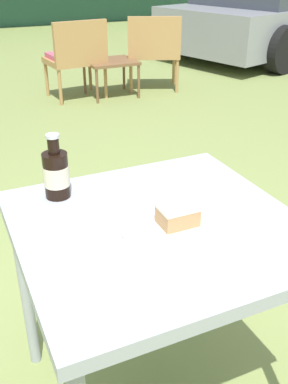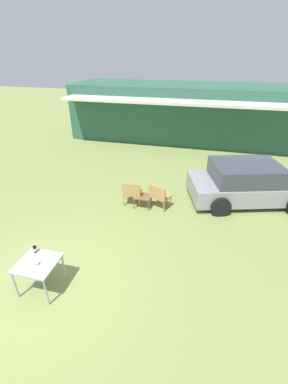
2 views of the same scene
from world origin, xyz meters
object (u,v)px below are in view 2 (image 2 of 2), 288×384
at_px(wicker_chair_cushioned, 132,192).
at_px(cake_on_plate, 36,263).
at_px(garden_side_table, 143,197).
at_px(patio_table, 38,265).
at_px(parked_car, 247,183).
at_px(cola_bottle_near, 35,249).
at_px(wicker_chair_plain, 159,195).

relative_size(wicker_chair_cushioned, cake_on_plate, 3.20).
xyz_separation_m(garden_side_table, patio_table, (-1.25, -3.73, 0.30)).
relative_size(parked_car, patio_table, 5.32).
distance_m(garden_side_table, cake_on_plate, 3.99).
bearing_deg(garden_side_table, cola_bottle_near, -112.96).
xyz_separation_m(wicker_chair_cushioned, garden_side_table, (0.37, -0.05, -0.12)).
xyz_separation_m(wicker_chair_plain, garden_side_table, (-0.54, -0.04, -0.13)).
relative_size(wicker_chair_plain, cola_bottle_near, 4.03).
height_order(wicker_chair_cushioned, garden_side_table, wicker_chair_cushioned).
relative_size(parked_car, cola_bottle_near, 20.40).
relative_size(wicker_chair_cushioned, cola_bottle_near, 4.03).
distance_m(patio_table, cake_on_plate, 0.11).
height_order(parked_car, cola_bottle_near, parked_car).
xyz_separation_m(wicker_chair_plain, cake_on_plate, (-1.77, -3.81, 0.27)).
relative_size(parked_car, cake_on_plate, 16.18).
bearing_deg(wicker_chair_plain, parked_car, -132.87).
distance_m(wicker_chair_cushioned, patio_table, 3.89).
xyz_separation_m(parked_car, wicker_chair_cushioned, (-3.64, -1.23, -0.17)).
bearing_deg(patio_table, wicker_chair_cushioned, 76.87).
height_order(wicker_chair_plain, cake_on_plate, wicker_chair_plain).
xyz_separation_m(wicker_chair_cushioned, patio_table, (-0.88, -3.79, 0.18)).
bearing_deg(cake_on_plate, garden_side_table, 71.94).
distance_m(cake_on_plate, cola_bottle_near, 0.40).
xyz_separation_m(wicker_chair_plain, cola_bottle_near, (-2.01, -3.50, 0.33)).
xyz_separation_m(patio_table, cake_on_plate, (0.02, -0.04, 0.10)).
bearing_deg(cake_on_plate, parked_car, 48.32).
height_order(parked_car, cake_on_plate, parked_car).
height_order(parked_car, garden_side_table, parked_car).
xyz_separation_m(wicker_chair_cushioned, cake_on_plate, (-0.86, -3.83, 0.28)).
bearing_deg(wicker_chair_cushioned, parked_car, -167.53).
xyz_separation_m(parked_car, patio_table, (-4.52, -5.01, 0.01)).
distance_m(garden_side_table, patio_table, 3.95).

